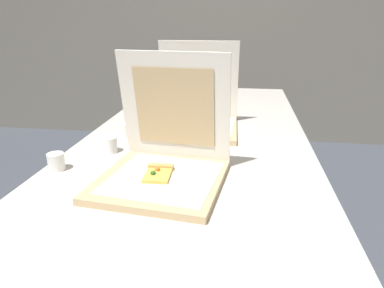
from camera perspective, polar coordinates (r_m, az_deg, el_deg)
The scene contains 8 objects.
wall_back at distance 3.60m, azimuth 5.77°, elevation 21.32°, with size 10.00×0.10×2.60m, color gray.
table at distance 1.44m, azimuth 0.27°, elevation -1.32°, with size 0.94×2.43×0.73m.
pizza_box_front at distance 1.08m, azimuth -4.66°, elevation -3.16°, with size 0.41×0.41×0.39m.
pizza_box_middle at distance 1.59m, azimuth 0.66°, elevation 4.45°, with size 0.38×0.38×0.39m.
cup_white_near_left at distance 1.24m, azimuth -21.37°, elevation -2.72°, with size 0.06×0.06×0.06m, color white.
cup_white_far at distance 1.80m, azimuth -6.15°, elevation 5.33°, with size 0.06×0.06×0.06m, color white.
cup_white_near_center at distance 1.35m, azimuth -13.33°, elevation -0.13°, with size 0.06×0.06×0.06m, color white.
cup_white_mid at distance 1.51m, azimuth -10.83°, elevation 2.22°, with size 0.06×0.06×0.06m, color white.
Camera 1 is at (0.19, -0.66, 1.21)m, focal length 32.54 mm.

